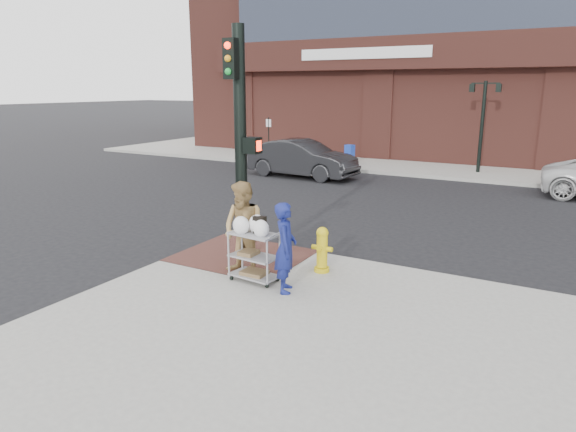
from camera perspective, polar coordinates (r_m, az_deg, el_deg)
The scene contains 13 objects.
ground at distance 10.86m, azimuth -5.18°, elevation -6.97°, with size 220.00×220.00×0.00m, color black.
brick_curb_ramp at distance 11.82m, azimuth -5.13°, elevation -4.37°, with size 2.80×2.40×0.01m, color #4E2924.
lamp_post at distance 24.64m, azimuth 20.82°, elevation 10.28°, with size 1.32×0.22×4.00m.
parking_sign at distance 27.47m, azimuth -2.16°, elevation 8.62°, with size 0.05×0.05×2.20m, color black.
traffic_signal_pole at distance 11.09m, azimuth -5.28°, elevation 8.56°, with size 0.61×0.51×5.00m.
woman_blue at distance 9.53m, azimuth -0.28°, elevation -3.53°, with size 0.63×0.41×1.72m, color navy.
pedestrian_tan at distance 10.37m, azimuth -4.91°, elevation -1.48°, with size 0.94×0.73×1.93m, color #A3814C.
sedan_dark at distance 22.82m, azimuth 1.52°, elevation 6.41°, with size 1.74×5.00×1.65m, color black.
utility_cart at distance 10.12m, azimuth -3.79°, elevation -4.00°, with size 1.00×0.62×1.33m.
fire_hydrant at distance 10.66m, azimuth 3.81°, elevation -3.68°, with size 0.45×0.32×0.96m.
newsbox_red at distance 27.03m, azimuth 1.56°, elevation 7.33°, with size 0.45×0.41×1.07m, color red.
newsbox_yellow at distance 26.50m, azimuth 1.57°, elevation 7.17°, with size 0.44×0.40×1.05m, color gold.
newsbox_blue at distance 25.93m, azimuth 6.85°, elevation 6.81°, with size 0.40×0.36×0.95m, color #1B3CAF.
Camera 1 is at (5.79, -8.31, 3.90)m, focal length 32.00 mm.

